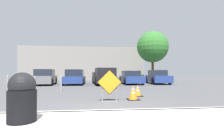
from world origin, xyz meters
The scene contains 17 objects.
ground_plane centered at (0.00, 10.00, 0.00)m, with size 96.00×96.00×0.00m, color #4C4C4F.
sidewalk_strip centered at (0.00, -1.19, 0.07)m, with size 25.55×2.39×0.14m.
curb_lip centered at (0.00, 0.00, 0.07)m, with size 25.55×0.20×0.14m.
road_closed_sign centered at (0.42, 2.19, 0.68)m, with size 1.02×0.20×1.31m.
traffic_cone_nearest centered at (1.49, 2.59, 0.31)m, with size 0.53×0.53×0.63m.
traffic_cone_second centered at (1.98, 3.67, 0.28)m, with size 0.49×0.49×0.58m.
parked_car_nearest centered at (-4.86, 12.58, 0.68)m, with size 2.12×4.15×1.49m.
parked_car_second centered at (-2.01, 12.72, 0.67)m, with size 1.99×4.16×1.48m.
pickup_truck centered at (0.86, 12.31, 0.73)m, with size 2.27×5.66×1.61m.
parked_car_third centered at (3.68, 12.73, 0.63)m, with size 1.90×4.34×1.36m.
parked_car_fourth centered at (6.52, 12.75, 0.67)m, with size 2.06×4.25×1.42m.
trash_bin centered at (-1.77, -0.96, 0.67)m, with size 0.59×0.59×1.06m.
bollard_nearest centered at (-2.31, 6.79, 0.51)m, with size 0.12×0.12×0.97m.
bollard_second centered at (-3.95, 6.79, 0.50)m, with size 0.12×0.12×0.95m.
bollard_third centered at (-5.60, 6.79, 0.53)m, with size 0.12×0.12×1.00m.
building_facade_backdrop centered at (-1.68, 24.16, 2.55)m, with size 18.82×5.00×5.10m.
street_tree_behind_lot centered at (7.54, 17.07, 4.50)m, with size 4.06×4.06×6.54m.
Camera 1 is at (-0.28, -4.89, 1.20)m, focal length 28.00 mm.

